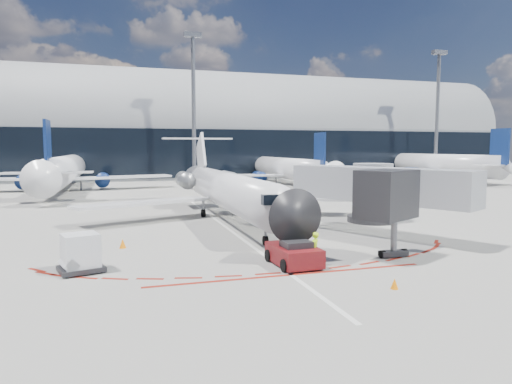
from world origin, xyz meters
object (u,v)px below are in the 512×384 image
object	(u,v)px
regional_jet	(225,189)
pushback_tug	(294,254)
ramp_worker	(315,249)
uld_container	(81,253)

from	to	relation	value
regional_jet	pushback_tug	distance (m)	16.34
ramp_worker	pushback_tug	bearing A→B (deg)	-71.16
regional_jet	uld_container	world-z (taller)	regional_jet
pushback_tug	ramp_worker	bearing A→B (deg)	-35.13
pushback_tug	uld_container	world-z (taller)	uld_container
ramp_worker	regional_jet	bearing A→B (deg)	-125.58
ramp_worker	uld_container	xyz separation A→B (m)	(-11.39, 2.32, 0.05)
regional_jet	ramp_worker	size ratio (longest dim) A/B	17.19
pushback_tug	ramp_worker	world-z (taller)	ramp_worker
pushback_tug	ramp_worker	size ratio (longest dim) A/B	2.89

